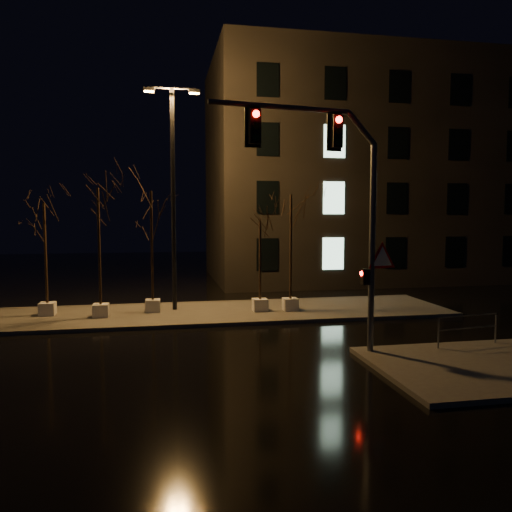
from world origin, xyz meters
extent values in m
plane|color=black|center=(0.00, 0.00, 0.00)|extent=(90.00, 90.00, 0.00)
cube|color=#47443F|center=(0.00, 6.00, 0.07)|extent=(22.00, 5.00, 0.15)
cube|color=#47443F|center=(7.50, -3.50, 0.07)|extent=(7.00, 5.00, 0.15)
cube|color=black|center=(14.00, 18.00, 7.50)|extent=(25.00, 12.00, 15.00)
cube|color=silver|center=(-6.97, 6.48, 0.43)|extent=(0.65, 0.65, 0.55)
cylinder|color=black|center=(-6.97, 6.48, 2.86)|extent=(0.11, 0.11, 4.32)
cube|color=silver|center=(-4.64, 5.67, 0.43)|extent=(0.65, 0.65, 0.55)
cylinder|color=black|center=(-4.64, 5.67, 3.17)|extent=(0.11, 0.11, 4.94)
cube|color=silver|center=(-2.47, 6.42, 0.43)|extent=(0.65, 0.65, 0.55)
cylinder|color=black|center=(-2.47, 6.42, 3.13)|extent=(0.11, 0.11, 4.86)
cube|color=silver|center=(2.31, 5.69, 0.43)|extent=(0.65, 0.65, 0.55)
cylinder|color=black|center=(2.31, 5.69, 2.51)|extent=(0.11, 0.11, 3.63)
cube|color=silver|center=(3.70, 5.56, 0.43)|extent=(0.65, 0.65, 0.55)
cylinder|color=black|center=(3.70, 5.56, 3.06)|extent=(0.11, 0.11, 4.71)
cylinder|color=#595C61|center=(4.50, -1.50, 3.42)|extent=(0.20, 0.20, 6.54)
cylinder|color=#595C61|center=(1.43, -1.94, 7.61)|extent=(4.34, 0.77, 0.15)
cube|color=black|center=(3.20, -1.69, 7.01)|extent=(0.36, 0.28, 0.98)
cube|color=black|center=(0.61, -2.06, 7.01)|extent=(0.36, 0.28, 0.98)
cube|color=black|center=(4.26, -1.53, 2.55)|extent=(0.27, 0.23, 0.49)
cone|color=red|center=(4.83, -1.51, 3.09)|extent=(1.13, 0.19, 1.13)
sphere|color=#FF0C07|center=(4.50, -1.50, 7.34)|extent=(0.20, 0.20, 0.20)
cylinder|color=black|center=(-1.49, 6.76, 5.14)|extent=(0.20, 0.20, 9.98)
cylinder|color=black|center=(-1.49, 6.76, 10.13)|extent=(2.20, 0.14, 0.10)
cube|color=#FF9532|center=(-2.49, 6.78, 9.98)|extent=(0.50, 0.29, 0.20)
cube|color=#FF9532|center=(-0.49, 6.75, 9.98)|extent=(0.50, 0.29, 0.20)
cylinder|color=#595C61|center=(6.80, -1.65, 0.63)|extent=(0.05, 0.05, 0.95)
cylinder|color=#595C61|center=(9.11, -1.35, 0.63)|extent=(0.05, 0.05, 0.95)
cylinder|color=#595C61|center=(7.96, -1.50, 1.16)|extent=(2.32, 0.34, 0.04)
cylinder|color=#595C61|center=(7.96, -1.50, 0.73)|extent=(2.32, 0.34, 0.04)
camera|label=1|loc=(-2.03, -16.26, 4.50)|focal=35.00mm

